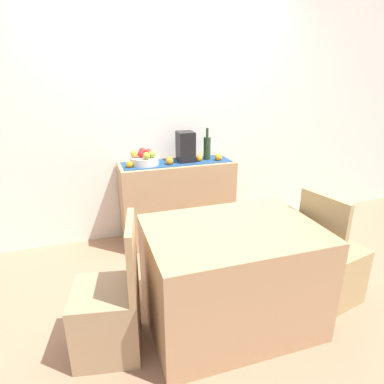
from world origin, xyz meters
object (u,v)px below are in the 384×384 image
(dining_table, at_px, (231,276))
(chair_by_corner, at_px, (329,269))
(chair_near_window, at_px, (110,314))
(sideboard_console, at_px, (177,201))
(wine_bottle, at_px, (207,148))
(fruit_bowl, at_px, (145,161))
(coffee_maker, at_px, (186,147))

(dining_table, height_order, chair_by_corner, chair_by_corner)
(dining_table, relative_size, chair_by_corner, 1.26)
(dining_table, bearing_deg, chair_near_window, -179.80)
(sideboard_console, relative_size, wine_bottle, 3.52)
(sideboard_console, bearing_deg, dining_table, -89.55)
(fruit_bowl, relative_size, chair_near_window, 0.31)
(fruit_bowl, height_order, coffee_maker, coffee_maker)
(fruit_bowl, bearing_deg, chair_by_corner, -49.08)
(sideboard_console, xyz_separation_m, fruit_bowl, (-0.32, 0.00, 0.46))
(sideboard_console, height_order, chair_by_corner, chair_by_corner)
(fruit_bowl, xyz_separation_m, wine_bottle, (0.64, 0.00, 0.08))
(coffee_maker, height_order, dining_table, coffee_maker)
(coffee_maker, bearing_deg, dining_table, -93.52)
(wine_bottle, distance_m, chair_near_window, 1.90)
(wine_bottle, relative_size, chair_by_corner, 0.36)
(wine_bottle, distance_m, chair_by_corner, 1.60)
(wine_bottle, bearing_deg, sideboard_console, 180.00)
(chair_by_corner, bearing_deg, sideboard_console, 122.08)
(wine_bottle, xyz_separation_m, chair_near_window, (-1.14, -1.34, -0.70))
(wine_bottle, xyz_separation_m, dining_table, (-0.31, -1.34, -0.60))
(chair_near_window, relative_size, chair_by_corner, 1.00)
(chair_near_window, bearing_deg, dining_table, 0.20)
(coffee_maker, bearing_deg, sideboard_console, 180.00)
(chair_by_corner, bearing_deg, dining_table, 179.75)
(wine_bottle, bearing_deg, chair_by_corner, -68.83)
(sideboard_console, distance_m, coffee_maker, 0.58)
(sideboard_console, height_order, fruit_bowl, fruit_bowl)
(sideboard_console, relative_size, coffee_maker, 3.81)
(chair_by_corner, bearing_deg, coffee_maker, 119.14)
(sideboard_console, height_order, wine_bottle, wine_bottle)
(fruit_bowl, height_order, dining_table, fruit_bowl)
(sideboard_console, height_order, chair_near_window, chair_near_window)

